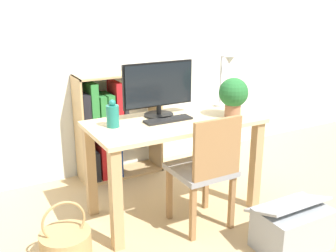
# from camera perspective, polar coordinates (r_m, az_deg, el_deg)

# --- Properties ---
(ground_plane) EXTENTS (10.00, 10.00, 0.00)m
(ground_plane) POSITION_cam_1_polar(r_m,az_deg,el_deg) (3.14, 0.90, -12.02)
(ground_plane) COLOR tan
(wall_back) EXTENTS (8.00, 0.05, 2.60)m
(wall_back) POSITION_cam_1_polar(r_m,az_deg,el_deg) (3.64, -7.07, 13.55)
(wall_back) COLOR silver
(wall_back) RESTS_ON ground_plane
(desk) EXTENTS (1.25, 0.62, 0.73)m
(desk) POSITION_cam_1_polar(r_m,az_deg,el_deg) (2.90, 0.96, -1.99)
(desk) COLOR #D8BC8C
(desk) RESTS_ON ground_plane
(monitor) EXTENTS (0.56, 0.22, 0.41)m
(monitor) POSITION_cam_1_polar(r_m,az_deg,el_deg) (2.90, -1.39, 5.63)
(monitor) COLOR black
(monitor) RESTS_ON desk
(keyboard) EXTENTS (0.36, 0.11, 0.02)m
(keyboard) POSITION_cam_1_polar(r_m,az_deg,el_deg) (2.83, 0.01, 0.91)
(keyboard) COLOR black
(keyboard) RESTS_ON desk
(vase) EXTENTS (0.09, 0.09, 0.19)m
(vase) POSITION_cam_1_polar(r_m,az_deg,el_deg) (2.70, -8.03, 1.58)
(vase) COLOR #1E7266
(vase) RESTS_ON desk
(desk_lamp) EXTENTS (0.10, 0.19, 0.42)m
(desk_lamp) POSITION_cam_1_polar(r_m,az_deg,el_deg) (3.16, 8.30, 7.15)
(desk_lamp) COLOR #B7B7BC
(desk_lamp) RESTS_ON desk
(potted_plant) EXTENTS (0.22, 0.22, 0.29)m
(potted_plant) POSITION_cam_1_polar(r_m,az_deg,el_deg) (2.93, 9.47, 4.51)
(potted_plant) COLOR #9E6647
(potted_plant) RESTS_ON desk
(chair) EXTENTS (0.40, 0.40, 0.85)m
(chair) POSITION_cam_1_polar(r_m,az_deg,el_deg) (2.73, 5.50, -6.04)
(chair) COLOR gray
(chair) RESTS_ON ground_plane
(bookshelf) EXTENTS (0.76, 0.28, 0.95)m
(bookshelf) POSITION_cam_1_polar(r_m,az_deg,el_deg) (3.56, -8.84, -0.44)
(bookshelf) COLOR tan
(bookshelf) RESTS_ON ground_plane
(basket) EXTENTS (0.32, 0.32, 0.40)m
(basket) POSITION_cam_1_polar(r_m,az_deg,el_deg) (2.65, -14.60, -16.28)
(basket) COLOR tan
(basket) RESTS_ON ground_plane
(storage_box) EXTENTS (0.48, 0.37, 0.35)m
(storage_box) POSITION_cam_1_polar(r_m,az_deg,el_deg) (2.77, 17.57, -13.79)
(storage_box) COLOR #999EA3
(storage_box) RESTS_ON ground_plane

